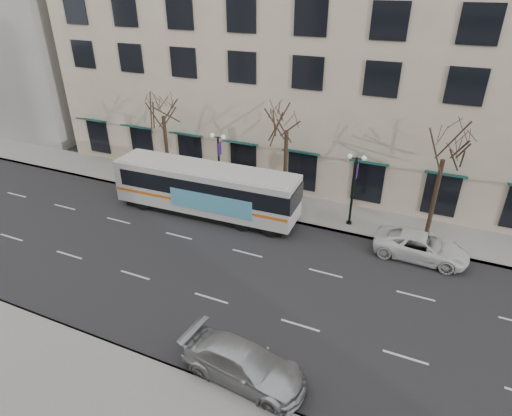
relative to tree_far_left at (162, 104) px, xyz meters
The scene contains 11 objects.
ground 14.91m from the tree_far_left, 41.35° to the right, with size 160.00×160.00×0.00m, color black.
sidewalk_far 16.40m from the tree_far_left, ahead, with size 80.00×4.00×0.15m, color gray.
building_hotel 15.52m from the tree_far_left, 56.75° to the left, with size 40.00×20.00×24.00m, color #BBA88F.
tree_far_left is the anchor object (origin of this frame).
tree_far_mid 10.00m from the tree_far_left, ahead, with size 3.60×3.60×8.55m.
tree_far_right 20.00m from the tree_far_left, ahead, with size 3.60×3.60×8.06m.
lamp_post_left 6.29m from the tree_far_left, ahead, with size 1.22×0.45×5.21m.
lamp_post_right 15.48m from the tree_far_left, ahead, with size 1.22×0.45×5.21m.
city_bus 7.68m from the tree_far_left, 29.72° to the right, with size 13.43×3.35×3.62m.
silver_car 21.20m from the tree_far_left, 47.44° to the right, with size 2.25×5.53×1.61m, color #B2B6BB.
white_pickup 20.83m from the tree_far_left, ahead, with size 2.55×5.53×1.54m, color white.
Camera 1 is at (9.34, -17.58, 15.17)m, focal length 30.00 mm.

